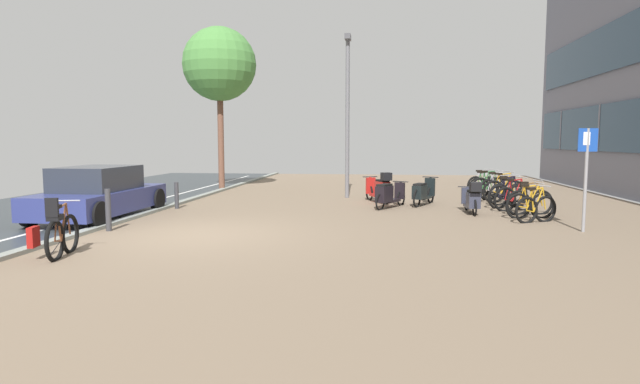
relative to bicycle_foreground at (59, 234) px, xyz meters
The scene contains 23 objects.
ground 3.78m from the bicycle_foreground, 37.22° to the left, with size 21.00×40.00×0.13m.
bicycle_foreground is the anchor object (origin of this frame).
bicycle_rack_00 10.43m from the bicycle_foreground, 27.85° to the left, with size 1.15×0.65×0.94m.
bicycle_rack_01 10.83m from the bicycle_foreground, 30.99° to the left, with size 1.32×0.47×0.95m.
bicycle_rack_02 11.34m from the bicycle_foreground, 33.57° to the left, with size 1.33×0.48×0.96m.
bicycle_rack_03 11.57m from the bicycle_foreground, 37.04° to the left, with size 1.29×0.59×1.00m.
bicycle_rack_04 11.98m from the bicycle_foreground, 39.81° to the left, with size 1.30×0.62×0.99m.
bicycle_rack_05 12.57m from the bicycle_foreground, 41.74° to the left, with size 1.30×0.58×0.98m.
bicycle_rack_06 13.06m from the bicycle_foreground, 43.96° to the left, with size 1.41×0.48×1.03m.
bicycle_rack_07 13.50m from the bicycle_foreground, 46.33° to the left, with size 1.30×0.71×1.02m.
bicycle_rack_08 13.94m from the bicycle_foreground, 48.67° to the left, with size 1.33×0.61×1.02m.
bicycle_rack_09 14.46m from the bicycle_foreground, 50.55° to the left, with size 1.22×0.62×0.95m.
bicycle_rack_10 15.05m from the bicycle_foreground, 52.03° to the left, with size 1.23×0.55×0.96m.
scooter_near 10.03m from the bicycle_foreground, 37.84° to the left, with size 0.52×1.63×0.92m.
scooter_mid 9.06m from the bicycle_foreground, 51.31° to the left, with size 1.00×1.65×0.78m.
scooter_far 10.36m from the bicycle_foreground, 49.50° to the left, with size 0.89×1.70×0.87m.
scooter_extra 9.97m from the bicycle_foreground, 57.00° to the left, with size 0.96×1.68×1.03m.
parked_car_near 4.65m from the bicycle_foreground, 112.18° to the left, with size 1.89×4.16×1.33m.
parking_sign 10.57m from the bicycle_foreground, 20.17° to the left, with size 0.40×0.07×2.25m.
lamp_post 11.00m from the bicycle_foreground, 66.37° to the left, with size 0.20×0.52×5.57m.
street_tree 12.98m from the bicycle_foreground, 94.69° to the left, with size 2.91×2.91×6.47m.
bollard_near 2.52m from the bicycle_foreground, 101.16° to the left, with size 0.12×0.12×0.93m.
bollard_far 6.28m from the bicycle_foreground, 94.45° to the left, with size 0.12×0.12×0.78m.
Camera 1 is at (3.94, -10.36, 1.99)m, focal length 28.88 mm.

